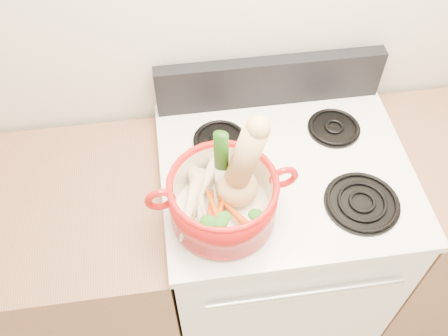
{
  "coord_description": "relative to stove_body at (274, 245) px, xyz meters",
  "views": [
    {
      "loc": [
        -0.33,
        0.49,
        2.18
      ],
      "look_at": [
        -0.22,
        1.23,
        1.21
      ],
      "focal_mm": 40.0,
      "sensor_mm": 36.0,
      "label": 1
    }
  ],
  "objects": [
    {
      "name": "stove_body",
      "position": [
        0.0,
        0.0,
        0.0
      ],
      "size": [
        0.76,
        0.65,
        0.92
      ],
      "primitive_type": "cube",
      "color": "white",
      "rests_on": "floor"
    },
    {
      "name": "control_backsplash",
      "position": [
        0.0,
        0.3,
        0.58
      ],
      "size": [
        0.76,
        0.05,
        0.18
      ],
      "primitive_type": "cube",
      "color": "black",
      "rests_on": "cooktop"
    },
    {
      "name": "burner_back_left",
      "position": [
        -0.19,
        0.14,
        0.5
      ],
      "size": [
        0.17,
        0.17,
        0.02
      ],
      "primitive_type": "cylinder",
      "color": "black",
      "rests_on": "cooktop"
    },
    {
      "name": "leek",
      "position": [
        -0.22,
        -0.09,
        0.67
      ],
      "size": [
        0.06,
        0.06,
        0.26
      ],
      "primitive_type": "cylinder",
      "rotation": [
        0.01,
        0.0,
        -0.44
      ],
      "color": "beige",
      "rests_on": "dutch_oven"
    },
    {
      "name": "pot_handle_right",
      "position": [
        -0.05,
        -0.13,
        0.63
      ],
      "size": [
        0.08,
        0.03,
        0.08
      ],
      "primitive_type": "torus",
      "rotation": [
        1.57,
        0.0,
        0.08
      ],
      "color": "#B3100F",
      "rests_on": "dutch_oven"
    },
    {
      "name": "wall_back",
      "position": [
        0.0,
        0.35,
        0.84
      ],
      "size": [
        3.5,
        0.02,
        2.6
      ],
      "primitive_type": "cube",
      "color": "beige",
      "rests_on": "floor"
    },
    {
      "name": "cooktop",
      "position": [
        0.0,
        0.0,
        0.47
      ],
      "size": [
        0.78,
        0.67,
        0.03
      ],
      "primitive_type": "cube",
      "color": "white",
      "rests_on": "stove_body"
    },
    {
      "name": "dutch_oven",
      "position": [
        -0.22,
        -0.15,
        0.58
      ],
      "size": [
        0.32,
        0.32,
        0.15
      ],
      "primitive_type": "cylinder",
      "rotation": [
        0.0,
        0.0,
        0.08
      ],
      "color": "#B3100F",
      "rests_on": "burner_front_left"
    },
    {
      "name": "burner_front_left",
      "position": [
        -0.19,
        -0.16,
        0.5
      ],
      "size": [
        0.22,
        0.22,
        0.02
      ],
      "primitive_type": "cylinder",
      "color": "black",
      "rests_on": "cooktop"
    },
    {
      "name": "parsnip_0",
      "position": [
        -0.27,
        -0.1,
        0.56
      ],
      "size": [
        0.13,
        0.2,
        0.06
      ],
      "primitive_type": "cone",
      "rotation": [
        1.66,
        0.0,
        -0.49
      ],
      "color": "beige",
      "rests_on": "dutch_oven"
    },
    {
      "name": "ginger",
      "position": [
        -0.19,
        -0.05,
        0.56
      ],
      "size": [
        0.08,
        0.07,
        0.04
      ],
      "primitive_type": "ellipsoid",
      "rotation": [
        0.0,
        0.0,
        0.2
      ],
      "color": "tan",
      "rests_on": "dutch_oven"
    },
    {
      "name": "carrot_1",
      "position": [
        -0.26,
        -0.18,
        0.56
      ],
      "size": [
        0.06,
        0.16,
        0.05
      ],
      "primitive_type": "cone",
      "rotation": [
        1.66,
        0.0,
        -0.18
      ],
      "color": "#DE400B",
      "rests_on": "dutch_oven"
    },
    {
      "name": "parsnip_1",
      "position": [
        -0.28,
        -0.14,
        0.57
      ],
      "size": [
        0.06,
        0.2,
        0.06
      ],
      "primitive_type": "cone",
      "rotation": [
        1.66,
        0.0,
        -0.09
      ],
      "color": "beige",
      "rests_on": "dutch_oven"
    },
    {
      "name": "pot_handle_left",
      "position": [
        -0.39,
        -0.16,
        0.63
      ],
      "size": [
        0.08,
        0.03,
        0.08
      ],
      "primitive_type": "torus",
      "rotation": [
        1.57,
        0.0,
        0.08
      ],
      "color": "#B3100F",
      "rests_on": "dutch_oven"
    },
    {
      "name": "squash",
      "position": [
        -0.18,
        -0.12,
        0.68
      ],
      "size": [
        0.21,
        0.16,
        0.31
      ],
      "primitive_type": null,
      "rotation": [
        0.0,
        0.26,
        0.22
      ],
      "color": "tan",
      "rests_on": "dutch_oven"
    },
    {
      "name": "oven_handle",
      "position": [
        0.0,
        -0.34,
        0.32
      ],
      "size": [
        0.6,
        0.02,
        0.02
      ],
      "primitive_type": "cylinder",
      "rotation": [
        0.0,
        1.57,
        0.0
      ],
      "color": "silver",
      "rests_on": "stove_body"
    },
    {
      "name": "carrot_0",
      "position": [
        -0.23,
        -0.19,
        0.56
      ],
      "size": [
        0.05,
        0.16,
        0.05
      ],
      "primitive_type": "cone",
      "rotation": [
        1.66,
        0.0,
        -0.14
      ],
      "color": "#CE4F0A",
      "rests_on": "dutch_oven"
    },
    {
      "name": "carrot_2",
      "position": [
        -0.19,
        -0.2,
        0.57
      ],
      "size": [
        0.12,
        0.15,
        0.04
      ],
      "primitive_type": "cone",
      "rotation": [
        1.66,
        0.0,
        0.59
      ],
      "color": "#BB3E09",
      "rests_on": "dutch_oven"
    },
    {
      "name": "parsnip_2",
      "position": [
        -0.28,
        -0.12,
        0.58
      ],
      "size": [
        0.06,
        0.19,
        0.05
      ],
      "primitive_type": "cone",
      "rotation": [
        1.66,
        0.0,
        0.13
      ],
      "color": "beige",
      "rests_on": "dutch_oven"
    },
    {
      "name": "burner_front_right",
      "position": [
        0.19,
        -0.16,
        0.5
      ],
      "size": [
        0.22,
        0.22,
        0.02
      ],
      "primitive_type": "cylinder",
      "color": "black",
      "rests_on": "cooktop"
    },
    {
      "name": "parsnip_3",
      "position": [
        -0.31,
        -0.16,
        0.58
      ],
      "size": [
        0.11,
        0.2,
        0.06
      ],
      "primitive_type": "cone",
      "rotation": [
        1.66,
        0.0,
        -0.36
      ],
      "color": "beige",
      "rests_on": "dutch_oven"
    },
    {
      "name": "parsnip_4",
      "position": [
        -0.26,
        -0.08,
        0.58
      ],
      "size": [
        0.14,
        0.21,
        0.06
      ],
      "primitive_type": "cone",
      "rotation": [
        1.66,
        0.0,
        -0.5
      ],
      "color": "beige",
      "rests_on": "dutch_oven"
    },
    {
      "name": "burner_back_right",
      "position": [
        0.19,
        0.14,
        0.5
      ],
      "size": [
        0.17,
        0.17,
        0.02
      ],
      "primitive_type": "cylinder",
      "color": "black",
      "rests_on": "cooktop"
    },
    {
      "name": "carrot_3",
      "position": [
        -0.25,
        -0.21,
        0.57
      ],
      "size": [
        0.09,
        0.14,
        0.04
      ],
      "primitive_type": "cone",
      "rotation": [
        1.66,
        0.0,
        -0.45
      ],
      "color": "#DF5D0B",
      "rests_on": "dutch_oven"
    },
    {
      "name": "carrot_4",
      "position": [
        -0.25,
        -0.18,
        0.58
      ],
      "size": [
        0.06,
        0.15,
        0.04
      ],
      "primitive_type": "cone",
      "rotation": [
        1.66,
        0.0,
        0.2
      ],
      "color": "#D15C0A",
      "rests_on": "dutch_oven"
    }
  ]
}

